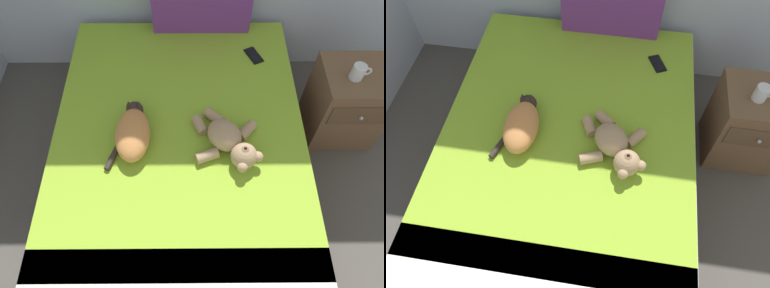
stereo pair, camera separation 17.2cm
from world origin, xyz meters
TOP-DOWN VIEW (x-y plane):
  - bed at (1.47, 2.96)m, footprint 1.50×1.97m
  - patterned_cushion at (1.61, 3.86)m, footprint 0.66×0.12m
  - cat at (1.21, 2.92)m, footprint 0.25×0.43m
  - teddy_bear at (1.74, 2.86)m, footprint 0.38×0.45m
  - cell_phone at (1.95, 3.58)m, footprint 0.13×0.16m
  - nightstand at (2.58, 3.33)m, footprint 0.44×0.43m
  - mug at (2.53, 3.29)m, footprint 0.12×0.08m

SIDE VIEW (x-z plane):
  - bed at x=1.47m, z-range 0.00..0.48m
  - nightstand at x=2.58m, z-range 0.00..0.57m
  - cell_phone at x=1.95m, z-range 0.48..0.49m
  - teddy_bear at x=1.74m, z-range 0.47..0.62m
  - cat at x=1.21m, z-range 0.48..0.63m
  - mug at x=2.53m, z-range 0.57..0.67m
  - patterned_cushion at x=1.61m, z-range 0.48..0.89m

